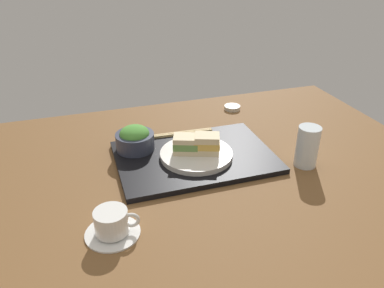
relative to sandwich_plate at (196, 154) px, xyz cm
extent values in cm
cube|color=brown|center=(0.65, 4.78, -3.87)|extent=(140.00, 100.00, 3.00)
cube|color=black|center=(0.08, -1.21, -1.56)|extent=(44.75, 30.74, 1.62)
cylinder|color=silver|center=(0.00, 0.00, 0.00)|extent=(20.80, 20.80, 1.49)
cube|color=beige|center=(-2.84, 1.01, 1.64)|extent=(8.19, 7.15, 1.79)
cube|color=gold|center=(-2.84, 1.01, 3.52)|extent=(8.56, 7.47, 1.95)
cube|color=beige|center=(-2.84, 1.01, 5.39)|extent=(8.19, 7.15, 1.79)
cube|color=beige|center=(2.84, -1.01, 1.51)|extent=(8.19, 7.15, 1.54)
cube|color=#669347|center=(2.84, -1.01, 3.28)|extent=(8.30, 7.36, 1.99)
cube|color=beige|center=(2.84, -1.01, 5.04)|extent=(8.19, 7.15, 1.54)
cylinder|color=#33384C|center=(15.78, -9.91, 1.75)|extent=(11.35, 11.35, 5.00)
ellipsoid|color=#4C9338|center=(15.78, -9.91, 4.25)|extent=(8.70, 8.70, 4.79)
cube|color=tan|center=(0.95, -15.38, -0.40)|extent=(21.35, 1.55, 0.70)
cube|color=tan|center=(0.99, -14.50, -0.40)|extent=(21.35, 1.55, 0.70)
cylinder|color=white|center=(27.02, 23.41, -1.97)|extent=(12.15, 12.15, 0.80)
cylinder|color=white|center=(27.02, 23.41, 1.08)|extent=(7.39, 7.39, 5.31)
cylinder|color=black|center=(27.02, 23.41, 3.34)|extent=(6.80, 6.80, 0.40)
torus|color=white|center=(22.82, 24.29, 1.08)|extent=(3.86, 1.55, 3.77)
cylinder|color=silver|center=(-28.86, 11.10, 3.57)|extent=(6.23, 6.23, 11.87)
cylinder|color=beige|center=(-24.80, -31.81, -1.64)|extent=(5.97, 5.97, 1.46)
camera|label=1|loc=(29.93, 89.36, 54.85)|focal=35.61mm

